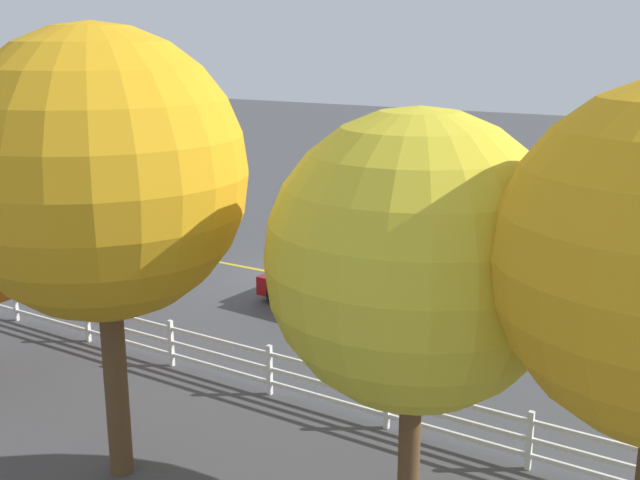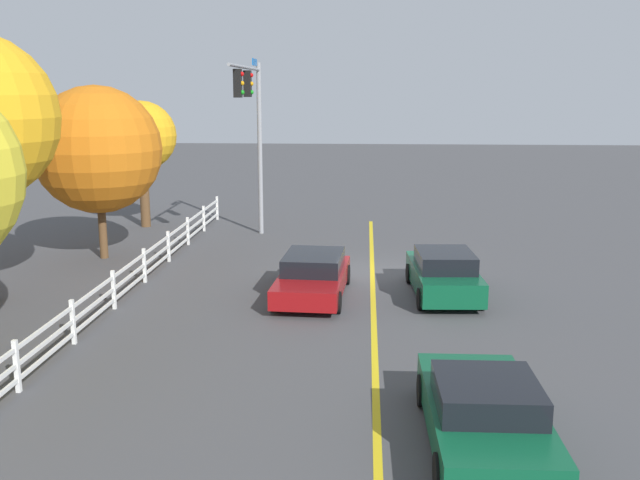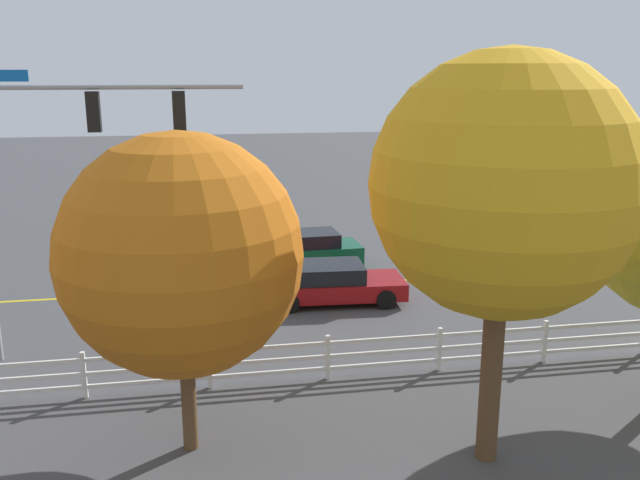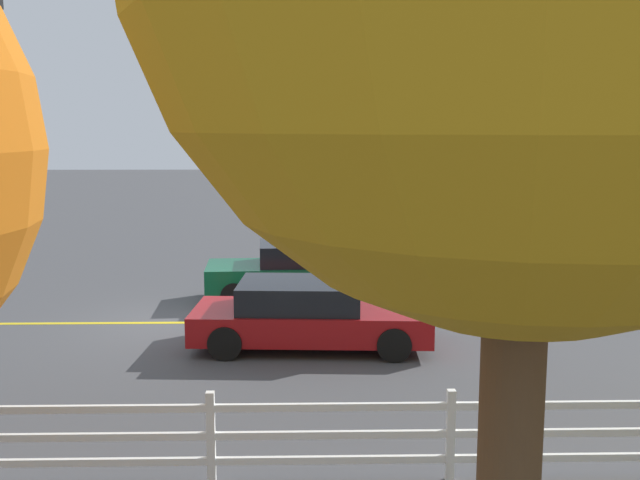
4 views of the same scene
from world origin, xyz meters
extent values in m
plane|color=#444447|center=(0.00, 0.00, 0.00)|extent=(120.00, 120.00, 0.00)
cube|color=gold|center=(-4.00, 0.00, 0.00)|extent=(28.00, 0.16, 0.01)
cylinder|color=gray|center=(6.82, 4.87, 3.68)|extent=(0.20, 0.20, 7.35)
cylinder|color=gray|center=(3.50, 4.87, 7.05)|extent=(6.63, 0.12, 0.12)
cube|color=#0C59B2|center=(5.92, 4.89, 7.33)|extent=(1.10, 0.03, 0.28)
cube|color=black|center=(3.92, 4.87, 6.45)|extent=(0.32, 0.28, 1.00)
sphere|color=red|center=(3.92, 4.72, 6.77)|extent=(0.17, 0.17, 0.17)
sphere|color=orange|center=(3.92, 4.72, 6.45)|extent=(0.17, 0.17, 0.17)
sphere|color=#148C19|center=(3.92, 4.72, 6.13)|extent=(0.17, 0.17, 0.17)
cube|color=black|center=(1.82, 4.87, 6.45)|extent=(0.32, 0.28, 1.00)
sphere|color=red|center=(1.82, 4.72, 6.77)|extent=(0.17, 0.17, 0.17)
sphere|color=orange|center=(1.82, 4.72, 6.45)|extent=(0.17, 0.17, 0.17)
sphere|color=#148C19|center=(1.82, 4.72, 6.13)|extent=(0.17, 0.17, 0.17)
cube|color=#0C4C2D|center=(-2.44, -2.15, 0.57)|extent=(4.39, 2.05, 0.70)
cube|color=black|center=(-2.66, -2.16, 1.18)|extent=(2.19, 1.75, 0.52)
cylinder|color=black|center=(-1.03, -1.22, 0.32)|extent=(0.65, 0.25, 0.64)
cylinder|color=black|center=(-0.94, -2.92, 0.32)|extent=(0.65, 0.25, 0.64)
cylinder|color=black|center=(-3.95, -1.38, 0.32)|extent=(0.65, 0.25, 0.64)
cylinder|color=black|center=(-3.85, -3.08, 0.32)|extent=(0.65, 0.25, 0.64)
cube|color=#0C4C2D|center=(-11.87, -1.87, 0.53)|extent=(4.62, 2.00, 0.61)
cube|color=black|center=(-12.10, -1.87, 1.08)|extent=(1.91, 1.77, 0.49)
cylinder|color=black|center=(-10.32, -0.94, 0.32)|extent=(0.64, 0.23, 0.64)
cylinder|color=black|center=(-10.30, -2.76, 0.32)|extent=(0.64, 0.23, 0.64)
cylinder|color=black|center=(-13.44, -0.98, 0.32)|extent=(0.64, 0.23, 0.64)
cylinder|color=black|center=(-13.42, -2.80, 0.32)|extent=(0.64, 0.23, 0.64)
cube|color=maroon|center=(-2.83, 1.85, 0.50)|extent=(4.68, 2.17, 0.56)
cube|color=black|center=(-2.60, 1.84, 1.04)|extent=(2.42, 1.86, 0.52)
cylinder|color=black|center=(-4.43, 1.04, 0.32)|extent=(0.65, 0.26, 0.64)
cylinder|color=black|center=(-4.33, 2.84, 0.32)|extent=(0.65, 0.26, 0.64)
cylinder|color=black|center=(-1.32, 0.87, 0.32)|extent=(0.65, 0.26, 0.64)
cylinder|color=black|center=(-1.22, 2.66, 0.32)|extent=(0.65, 0.26, 0.64)
cube|color=white|center=(-10.22, 7.50, 0.57)|extent=(0.10, 0.10, 1.15)
cube|color=white|center=(-7.33, 7.50, 0.57)|extent=(0.10, 0.10, 1.15)
cube|color=white|center=(-4.44, 7.50, 0.57)|extent=(0.10, 0.10, 1.15)
cube|color=white|center=(-1.56, 7.50, 0.57)|extent=(0.10, 0.10, 1.15)
cube|color=white|center=(1.33, 7.50, 0.57)|extent=(0.10, 0.10, 1.15)
cube|color=white|center=(4.22, 7.50, 0.57)|extent=(0.10, 0.10, 1.15)
cube|color=white|center=(7.11, 7.50, 0.57)|extent=(0.10, 0.10, 1.15)
cube|color=white|center=(10.00, 7.50, 0.57)|extent=(0.10, 0.10, 1.15)
cube|color=white|center=(-3.00, 7.50, 0.95)|extent=(26.00, 0.06, 0.09)
cube|color=white|center=(-3.00, 7.50, 0.60)|extent=(26.00, 0.06, 0.09)
cube|color=white|center=(-3.00, 7.50, 0.28)|extent=(26.00, 0.06, 0.09)
cylinder|color=brown|center=(1.77, 10.11, 1.17)|extent=(0.30, 0.30, 2.33)
sphere|color=#C66614|center=(1.77, 10.11, 4.08)|extent=(4.67, 4.67, 4.67)
cylinder|color=brown|center=(8.04, 10.46, 1.51)|extent=(0.44, 0.44, 3.01)
sphere|color=gold|center=(8.04, 10.46, 4.19)|extent=(3.14, 3.14, 3.14)
camera|label=1|loc=(-13.70, 20.16, 7.61)|focal=43.38mm
camera|label=2|loc=(-23.65, 0.27, 6.23)|focal=39.68mm
camera|label=3|loc=(1.30, 22.62, 7.45)|focal=37.74mm
camera|label=4|loc=(-2.67, 16.00, 4.27)|focal=41.81mm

